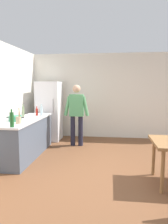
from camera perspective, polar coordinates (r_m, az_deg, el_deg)
name	(u,v)px	position (r m, az deg, el deg)	size (l,w,h in m)	color
ground_plane	(110,174)	(4.26, 7.09, -16.10)	(14.00, 14.00, 0.00)	brown
wall_back	(111,96)	(6.93, 7.34, 4.31)	(6.40, 0.12, 2.70)	silver
kitchen_counter	(26,137)	(5.26, -15.30, -6.60)	(0.64, 2.20, 0.90)	#4C5666
refrigerator	(49,111)	(6.64, -9.35, 0.26)	(0.70, 0.67, 1.80)	white
person	(77,111)	(5.88, -2.00, 0.27)	(0.70, 0.22, 1.70)	#1E1E2D
cooking_pot	(15,118)	(4.91, -18.00, -1.62)	(0.40, 0.28, 0.12)	#2D845B
utensil_jar	(19,120)	(4.56, -17.16, -1.99)	(0.11, 0.11, 0.32)	tan
bottle_wine_green	(12,119)	(4.19, -18.84, -1.90)	(0.08, 0.08, 0.34)	#1E5123
bottle_vinegar_tall	(23,111)	(5.51, -16.03, 0.15)	(0.06, 0.06, 0.32)	gray
bottle_sauce_red	(37,112)	(5.68, -12.57, 0.04)	(0.06, 0.06, 0.24)	#B22319
bottle_water_clear	(41,111)	(5.64, -11.36, 0.33)	(0.07, 0.07, 0.30)	silver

